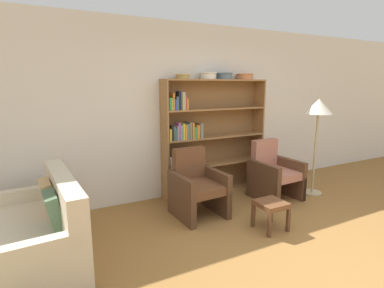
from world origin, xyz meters
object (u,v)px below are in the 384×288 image
bowl_cream (224,76)px  couch (34,235)px  bowl_sage (183,76)px  bookshelf (205,142)px  armchair_leather (197,187)px  bowl_olive (245,76)px  bowl_terracotta (208,75)px  armchair_cushioned (274,173)px  footstool (271,207)px  floor_lamp (318,111)px

bowl_cream → couch: bearing=-162.0°
bowl_sage → bowl_cream: bowl_cream is taller
bookshelf → armchair_leather: size_ratio=2.05×
bookshelf → bowl_olive: bowl_olive is taller
bowl_terracotta → couch: size_ratio=0.17×
bowl_sage → armchair_cushioned: (1.29, -0.67, -1.53)m
footstool → bowl_olive: bearing=66.0°
couch → footstool: bearing=-106.0°
bowl_cream → armchair_leather: bearing=-142.2°
bowl_sage → bowl_cream: bearing=0.0°
footstool → floor_lamp: bearing=23.7°
bookshelf → floor_lamp: size_ratio=1.19×
armchair_cushioned → armchair_leather: bearing=-2.9°
bowl_cream → armchair_leather: (-0.87, -0.67, -1.54)m
bowl_cream → armchair_cushioned: bearing=-51.4°
bowl_terracotta → armchair_leather: size_ratio=0.29×
bookshelf → couch: bookshelf is taller
bowl_cream → floor_lamp: bearing=-33.5°
bowl_sage → couch: 2.86m
armchair_cushioned → floor_lamp: floor_lamp is taller
footstool → bookshelf: bearing=93.4°
couch → floor_lamp: floor_lamp is taller
bowl_sage → bowl_cream: (0.75, 0.00, 0.02)m
bookshelf → bowl_sage: (-0.40, -0.02, 1.05)m
footstool → bowl_terracotta: bearing=91.7°
floor_lamp → bowl_terracotta: bearing=151.9°
bowl_cream → bowl_sage: bearing=180.0°
couch → armchair_leather: (2.03, 0.27, 0.10)m
bowl_olive → footstool: (-0.67, -1.50, -1.64)m
armchair_leather → footstool: (0.61, -0.83, -0.10)m
couch → floor_lamp: size_ratio=1.02×
bowl_olive → bowl_sage: bearing=180.0°
bowl_olive → floor_lamp: (0.85, -0.84, -0.56)m
armchair_leather → floor_lamp: (2.13, -0.16, 0.98)m
bowl_sage → bowl_cream: size_ratio=0.81×
bowl_terracotta → armchair_leather: 1.78m
bowl_terracotta → bowl_cream: bowl_terracotta is taller
bookshelf → armchair_leather: bearing=-127.0°
bowl_olive → bowl_terracotta: bearing=180.0°
bowl_cream → bowl_olive: 0.41m
bowl_cream → armchair_leather: bowl_cream is taller
bowl_terracotta → armchair_cushioned: size_ratio=0.29×
bowl_terracotta → footstool: bearing=-88.3°
bowl_sage → floor_lamp: bearing=-22.5°
bowl_cream → bowl_olive: (0.41, -0.00, -0.00)m
bowl_sage → footstool: size_ratio=0.60×
bowl_sage → floor_lamp: (2.02, -0.84, -0.55)m
bowl_olive → footstool: bearing=-114.0°
bowl_sage → armchair_leather: size_ratio=0.24×
bowl_sage → footstool: bowl_sage is taller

